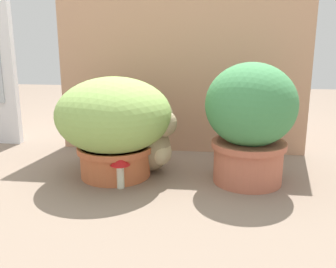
{
  "coord_description": "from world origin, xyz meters",
  "views": [
    {
      "loc": [
        0.3,
        -1.4,
        0.57
      ],
      "look_at": [
        0.11,
        0.1,
        0.18
      ],
      "focal_mm": 40.74,
      "sensor_mm": 36.0,
      "label": 1
    }
  ],
  "objects_px": {
    "mushroom_ornament_pink": "(102,160)",
    "mushroom_ornament_red": "(120,165)",
    "leafy_planter": "(250,120)",
    "cat": "(148,144)",
    "grass_planter": "(114,122)"
  },
  "relations": [
    {
      "from": "grass_planter",
      "to": "mushroom_ornament_pink",
      "type": "height_order",
      "value": "grass_planter"
    },
    {
      "from": "grass_planter",
      "to": "mushroom_ornament_pink",
      "type": "relative_size",
      "value": 3.66
    },
    {
      "from": "leafy_planter",
      "to": "mushroom_ornament_red",
      "type": "xyz_separation_m",
      "value": [
        -0.49,
        -0.13,
        -0.16
      ]
    },
    {
      "from": "mushroom_ornament_red",
      "to": "grass_planter",
      "type": "bearing_deg",
      "value": 112.52
    },
    {
      "from": "mushroom_ornament_pink",
      "to": "cat",
      "type": "bearing_deg",
      "value": 41.56
    },
    {
      "from": "cat",
      "to": "mushroom_ornament_pink",
      "type": "xyz_separation_m",
      "value": [
        -0.16,
        -0.14,
        -0.03
      ]
    },
    {
      "from": "mushroom_ornament_red",
      "to": "mushroom_ornament_pink",
      "type": "xyz_separation_m",
      "value": [
        -0.09,
        0.07,
        -0.0
      ]
    },
    {
      "from": "mushroom_ornament_pink",
      "to": "grass_planter",
      "type": "bearing_deg",
      "value": 62.47
    },
    {
      "from": "mushroom_ornament_pink",
      "to": "mushroom_ornament_red",
      "type": "bearing_deg",
      "value": -36.09
    },
    {
      "from": "cat",
      "to": "mushroom_ornament_pink",
      "type": "distance_m",
      "value": 0.22
    },
    {
      "from": "leafy_planter",
      "to": "cat",
      "type": "height_order",
      "value": "leafy_planter"
    },
    {
      "from": "mushroom_ornament_red",
      "to": "cat",
      "type": "bearing_deg",
      "value": 71.11
    },
    {
      "from": "leafy_planter",
      "to": "cat",
      "type": "distance_m",
      "value": 0.45
    },
    {
      "from": "grass_planter",
      "to": "cat",
      "type": "distance_m",
      "value": 0.18
    },
    {
      "from": "mushroom_ornament_red",
      "to": "mushroom_ornament_pink",
      "type": "distance_m",
      "value": 0.11
    }
  ]
}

